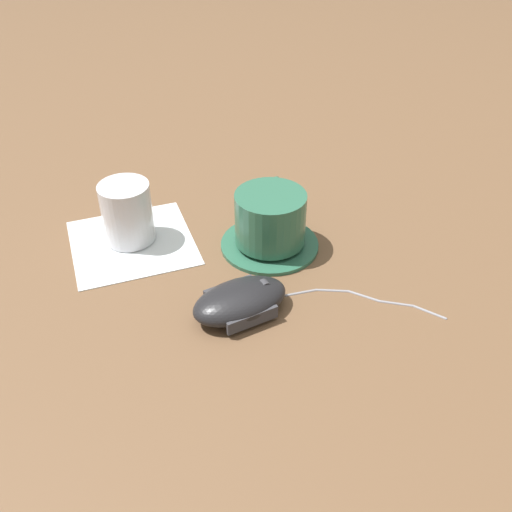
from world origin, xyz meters
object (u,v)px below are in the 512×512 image
saucer (270,243)px  coffee_cup (270,217)px  computer_mouse (240,301)px  drinking_glass (127,213)px

saucer → coffee_cup: (-0.00, -0.00, 0.04)m
computer_mouse → drinking_glass: drinking_glass is taller
coffee_cup → computer_mouse: 0.13m
coffee_cup → computer_mouse: size_ratio=0.87×
computer_mouse → saucer: bearing=-147.9°
coffee_cup → drinking_glass: (0.12, -0.13, -0.00)m
saucer → drinking_glass: size_ratio=1.60×
saucer → drinking_glass: (0.12, -0.13, 0.04)m
drinking_glass → saucer: bearing=133.0°
saucer → drinking_glass: bearing=-47.0°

